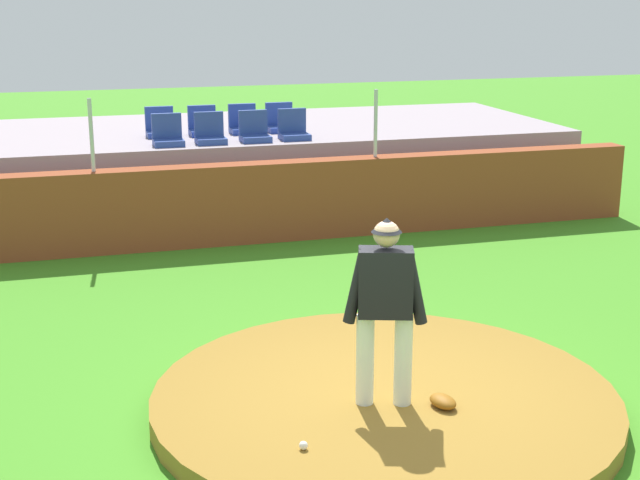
% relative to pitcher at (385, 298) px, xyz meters
% --- Properties ---
extents(ground_plane, '(60.00, 60.00, 0.00)m').
position_rel_pitcher_xyz_m(ground_plane, '(0.10, 0.23, -1.20)').
color(ground_plane, '#3E8920').
extents(pitchers_mound, '(4.38, 4.38, 0.19)m').
position_rel_pitcher_xyz_m(pitchers_mound, '(0.10, 0.23, -1.11)').
color(pitchers_mound, olive).
rests_on(pitchers_mound, ground_plane).
extents(pitcher, '(0.75, 0.39, 1.74)m').
position_rel_pitcher_xyz_m(pitcher, '(0.00, 0.00, 0.00)').
color(pitcher, silver).
rests_on(pitcher, pitchers_mound).
extents(baseball, '(0.07, 0.07, 0.07)m').
position_rel_pitcher_xyz_m(baseball, '(-0.93, -0.65, -0.97)').
color(baseball, white).
rests_on(baseball, pitchers_mound).
extents(fielding_glove, '(0.26, 0.34, 0.11)m').
position_rel_pitcher_xyz_m(fielding_glove, '(0.49, -0.23, -0.96)').
color(fielding_glove, brown).
rests_on(fielding_glove, pitchers_mound).
extents(brick_barrier, '(13.10, 0.40, 1.25)m').
position_rel_pitcher_xyz_m(brick_barrier, '(0.10, 6.50, -0.58)').
color(brick_barrier, brown).
rests_on(brick_barrier, ground_plane).
extents(fence_post_left, '(0.06, 0.06, 1.07)m').
position_rel_pitcher_xyz_m(fence_post_left, '(-2.20, 6.50, 0.58)').
color(fence_post_left, silver).
rests_on(fence_post_left, brick_barrier).
extents(fence_post_right, '(0.06, 0.06, 1.07)m').
position_rel_pitcher_xyz_m(fence_post_right, '(2.19, 6.50, 0.58)').
color(fence_post_right, silver).
rests_on(fence_post_right, brick_barrier).
extents(bleacher_platform, '(12.42, 4.41, 1.40)m').
position_rel_pitcher_xyz_m(bleacher_platform, '(0.10, 9.33, -0.50)').
color(bleacher_platform, gray).
rests_on(bleacher_platform, ground_plane).
extents(stadium_chair_0, '(0.48, 0.44, 0.50)m').
position_rel_pitcher_xyz_m(stadium_chair_0, '(-0.97, 7.63, 0.35)').
color(stadium_chair_0, '#294293').
rests_on(stadium_chair_0, bleacher_platform).
extents(stadium_chair_1, '(0.48, 0.44, 0.50)m').
position_rel_pitcher_xyz_m(stadium_chair_1, '(-0.27, 7.64, 0.35)').
color(stadium_chair_1, '#294293').
rests_on(stadium_chair_1, bleacher_platform).
extents(stadium_chair_2, '(0.48, 0.44, 0.50)m').
position_rel_pitcher_xyz_m(stadium_chair_2, '(0.47, 7.64, 0.35)').
color(stadium_chair_2, '#294293').
rests_on(stadium_chair_2, bleacher_platform).
extents(stadium_chair_3, '(0.48, 0.44, 0.50)m').
position_rel_pitcher_xyz_m(stadium_chair_3, '(1.15, 7.68, 0.35)').
color(stadium_chair_3, '#294293').
rests_on(stadium_chair_3, bleacher_platform).
extents(stadium_chair_4, '(0.48, 0.44, 0.50)m').
position_rel_pitcher_xyz_m(stadium_chair_4, '(-0.98, 8.58, 0.35)').
color(stadium_chair_4, '#294293').
rests_on(stadium_chair_4, bleacher_platform).
extents(stadium_chair_5, '(0.48, 0.44, 0.50)m').
position_rel_pitcher_xyz_m(stadium_chair_5, '(-0.25, 8.53, 0.35)').
color(stadium_chair_5, '#294293').
rests_on(stadium_chair_5, bleacher_platform).
extents(stadium_chair_6, '(0.48, 0.44, 0.50)m').
position_rel_pitcher_xyz_m(stadium_chair_6, '(0.47, 8.56, 0.35)').
color(stadium_chair_6, '#294293').
rests_on(stadium_chair_6, bleacher_platform).
extents(stadium_chair_7, '(0.48, 0.44, 0.50)m').
position_rel_pitcher_xyz_m(stadium_chair_7, '(1.14, 8.58, 0.35)').
color(stadium_chair_7, '#294293').
rests_on(stadium_chair_7, bleacher_platform).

